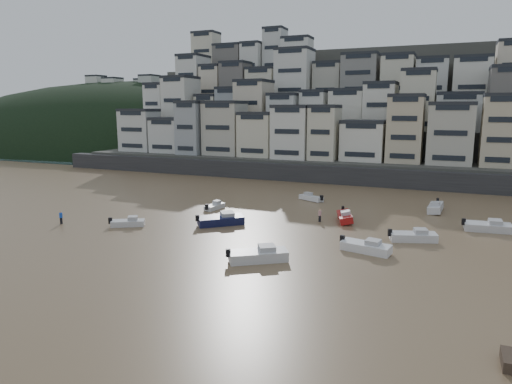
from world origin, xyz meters
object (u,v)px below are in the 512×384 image
at_px(boat_f, 215,205).
at_px(boat_i, 436,206).
at_px(boat_h, 311,197).
at_px(boat_j, 128,222).
at_px(boat_a, 258,253).
at_px(boat_d, 414,235).
at_px(person_blue, 61,217).
at_px(boat_c, 221,219).
at_px(boat_g, 488,225).
at_px(person_pink, 320,215).
at_px(boat_b, 366,245).
at_px(boat_e, 345,216).

distance_m(boat_f, boat_i, 32.48).
bearing_deg(boat_h, boat_f, 71.60).
bearing_deg(boat_j, boat_a, -46.21).
distance_m(boat_a, boat_f, 24.58).
bearing_deg(boat_d, boat_i, 65.09).
xyz_separation_m(boat_d, boat_f, (-28.69, 5.94, -0.18)).
bearing_deg(person_blue, boat_c, 21.26).
height_order(boat_g, person_pink, person_pink).
bearing_deg(boat_a, boat_g, 9.56).
bearing_deg(boat_b, boat_d, 68.24).
relative_size(boat_c, person_pink, 3.72).
height_order(boat_e, boat_f, boat_e).
height_order(boat_c, boat_f, boat_c).
distance_m(boat_d, boat_j, 34.91).
relative_size(boat_c, boat_j, 1.42).
distance_m(boat_a, boat_c, 15.01).
distance_m(boat_b, person_blue, 38.84).
bearing_deg(boat_d, boat_f, 149.20).
distance_m(boat_e, boat_f, 19.50).
bearing_deg(boat_c, boat_g, -24.02).
height_order(boat_f, boat_g, boat_g).
xyz_separation_m(boat_e, boat_f, (-19.49, -0.31, -0.19)).
bearing_deg(person_pink, boat_b, -53.95).
bearing_deg(boat_g, boat_i, 117.44).
height_order(boat_a, boat_i, boat_a).
bearing_deg(boat_g, boat_c, -168.73).
relative_size(boat_e, person_pink, 3.25).
bearing_deg(person_pink, boat_f, 175.69).
xyz_separation_m(boat_a, boat_j, (-20.67, 6.07, -0.24)).
relative_size(boat_g, person_blue, 3.34).
relative_size(boat_d, boat_e, 0.99).
bearing_deg(boat_e, person_pink, -80.89).
xyz_separation_m(boat_j, person_blue, (-8.81, -2.43, 0.25)).
relative_size(boat_a, person_blue, 3.63).
bearing_deg(boat_a, boat_i, 28.43).
bearing_deg(boat_b, person_pink, 138.72).
bearing_deg(boat_a, boat_c, 96.49).
distance_m(boat_b, boat_j, 29.89).
bearing_deg(boat_c, boat_h, 30.93).
distance_m(boat_g, person_pink, 20.47).
height_order(boat_b, boat_i, boat_i).
bearing_deg(boat_e, boat_b, 3.43).
bearing_deg(boat_f, boat_c, -140.77).
distance_m(person_blue, person_pink, 33.96).
height_order(boat_e, person_pink, person_pink).
xyz_separation_m(boat_e, boat_i, (10.95, 11.00, 0.05)).
bearing_deg(boat_i, boat_a, -22.76).
height_order(boat_c, boat_j, boat_c).
height_order(boat_g, boat_i, boat_i).
distance_m(boat_c, boat_f, 9.64).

